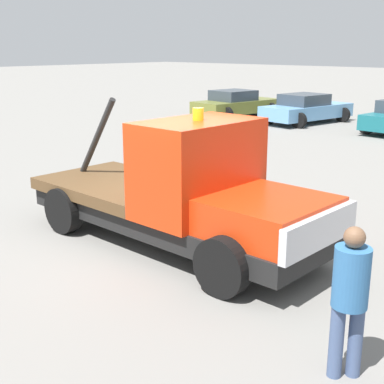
{
  "coord_description": "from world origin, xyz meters",
  "views": [
    {
      "loc": [
        6.38,
        -6.49,
        3.45
      ],
      "look_at": [
        0.5,
        0.0,
        1.05
      ],
      "focal_mm": 50.0,
      "sensor_mm": 36.0,
      "label": 1
    }
  ],
  "objects_px": {
    "parked_car_skyblue": "(306,109)",
    "parked_car_olive": "(236,104)",
    "person_near_truck": "(350,292)",
    "tow_truck": "(186,196)",
    "traffic_cone": "(248,184)"
  },
  "relations": [
    {
      "from": "tow_truck",
      "to": "person_near_truck",
      "type": "bearing_deg",
      "value": -22.15
    },
    {
      "from": "parked_car_skyblue",
      "to": "parked_car_olive",
      "type": "bearing_deg",
      "value": 106.64
    },
    {
      "from": "person_near_truck",
      "to": "parked_car_skyblue",
      "type": "bearing_deg",
      "value": 164.7
    },
    {
      "from": "tow_truck",
      "to": "parked_car_skyblue",
      "type": "height_order",
      "value": "tow_truck"
    },
    {
      "from": "person_near_truck",
      "to": "parked_car_skyblue",
      "type": "distance_m",
      "value": 19.94
    },
    {
      "from": "tow_truck",
      "to": "parked_car_olive",
      "type": "distance_m",
      "value": 18.09
    },
    {
      "from": "parked_car_skyblue",
      "to": "tow_truck",
      "type": "bearing_deg",
      "value": -147.55
    },
    {
      "from": "tow_truck",
      "to": "parked_car_olive",
      "type": "relative_size",
      "value": 1.27
    },
    {
      "from": "parked_car_skyblue",
      "to": "traffic_cone",
      "type": "distance_m",
      "value": 12.93
    },
    {
      "from": "parked_car_olive",
      "to": "parked_car_skyblue",
      "type": "relative_size",
      "value": 0.98
    },
    {
      "from": "parked_car_olive",
      "to": "person_near_truck",
      "type": "bearing_deg",
      "value": -131.76
    },
    {
      "from": "parked_car_skyblue",
      "to": "traffic_cone",
      "type": "height_order",
      "value": "parked_car_skyblue"
    },
    {
      "from": "tow_truck",
      "to": "parked_car_skyblue",
      "type": "bearing_deg",
      "value": 114.46
    },
    {
      "from": "parked_car_skyblue",
      "to": "traffic_cone",
      "type": "bearing_deg",
      "value": -146.46
    },
    {
      "from": "person_near_truck",
      "to": "traffic_cone",
      "type": "distance_m",
      "value": 7.33
    }
  ]
}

